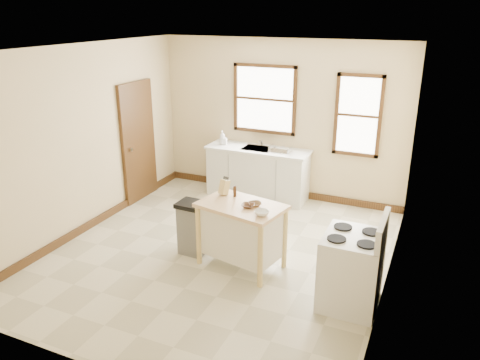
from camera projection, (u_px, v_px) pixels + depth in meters
name	position (u px, v px, depth m)	size (l,w,h in m)	color
floor	(219.00, 253.00, 6.62)	(5.00, 5.00, 0.00)	beige
ceiling	(216.00, 49.00, 5.66)	(5.00, 5.00, 0.00)	white
wall_back	(280.00, 120.00, 8.29)	(4.50, 0.04, 2.80)	#D4BB8C
wall_left	(83.00, 141.00, 6.99)	(0.04, 5.00, 2.80)	#D4BB8C
wall_right	(396.00, 183.00, 5.29)	(0.04, 5.00, 2.80)	#D4BB8C
window_main	(265.00, 99.00, 8.26)	(1.17, 0.06, 1.22)	#341E0E
window_side	(358.00, 116.00, 7.69)	(0.77, 0.06, 1.37)	#341E0E
door_left	(138.00, 142.00, 8.22)	(0.06, 0.90, 2.10)	#341E0E
baseboard_back	(278.00, 191.00, 8.72)	(4.50, 0.04, 0.12)	#341E0E
baseboard_left	(94.00, 222.00, 7.45)	(0.04, 5.00, 0.12)	#341E0E
sink_counter	(258.00, 173.00, 8.47)	(1.86, 0.62, 0.92)	silver
faucet	(262.00, 140.00, 8.42)	(0.03, 0.03, 0.22)	silver
soap_bottle_a	(222.00, 138.00, 8.50)	(0.10, 0.10, 0.26)	#B2B2B2
soap_bottle_b	(224.00, 140.00, 8.51)	(0.08, 0.08, 0.18)	#B2B2B2
dish_rack	(280.00, 149.00, 8.08)	(0.36, 0.27, 0.09)	silver
kitchen_island	(241.00, 235.00, 6.17)	(1.08, 0.69, 0.89)	#F0BD8D
knife_block	(224.00, 188.00, 6.30)	(0.10, 0.10, 0.20)	tan
pepper_grinder	(235.00, 191.00, 6.25)	(0.04, 0.04, 0.15)	#3D2310
bowl_a	(248.00, 206.00, 5.93)	(0.17, 0.17, 0.04)	brown
bowl_b	(255.00, 204.00, 5.98)	(0.17, 0.17, 0.04)	brown
bowl_c	(262.00, 213.00, 5.70)	(0.18, 0.18, 0.06)	white
trash_bin	(193.00, 228.00, 6.52)	(0.39, 0.33, 0.76)	slate
gas_stove	(352.00, 260.00, 5.30)	(0.71, 0.71, 1.15)	silver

